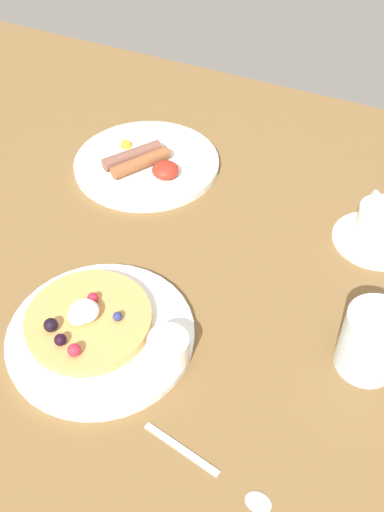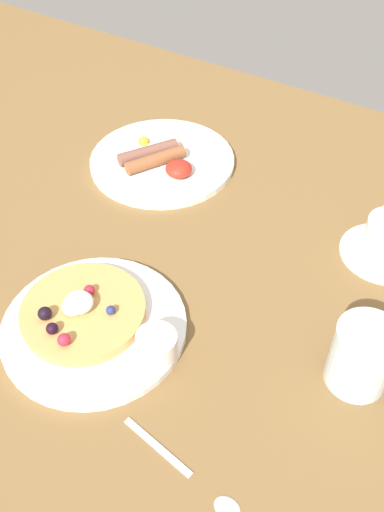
# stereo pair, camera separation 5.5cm
# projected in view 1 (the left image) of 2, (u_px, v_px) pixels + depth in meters

# --- Properties ---
(ground_plane) EXTENTS (2.07, 1.14, 0.03)m
(ground_plane) POSITION_uv_depth(u_px,v_px,m) (162.00, 269.00, 0.82)
(ground_plane) COLOR brown
(pancake_plate) EXTENTS (0.24, 0.24, 0.01)m
(pancake_plate) POSITION_uv_depth(u_px,v_px,m) (101.00, 334.00, 0.71)
(pancake_plate) COLOR white
(pancake_plate) RESTS_ON ground_plane
(pancake_with_berries) EXTENTS (0.16, 0.16, 0.04)m
(pancake_with_berries) POSITION_uv_depth(u_px,v_px,m) (87.00, 319.00, 0.71)
(pancake_with_berries) COLOR tan
(pancake_with_berries) RESTS_ON pancake_plate
(syrup_ramekin) EXTENTS (0.05, 0.05, 0.03)m
(syrup_ramekin) POSITION_uv_depth(u_px,v_px,m) (168.00, 347.00, 0.67)
(syrup_ramekin) COLOR white
(syrup_ramekin) RESTS_ON pancake_plate
(breakfast_plate) EXTENTS (0.25, 0.25, 0.01)m
(breakfast_plate) POSITION_uv_depth(u_px,v_px,m) (147.00, 163.00, 0.97)
(breakfast_plate) COLOR white
(breakfast_plate) RESTS_ON ground_plane
(fried_breakfast) EXTENTS (0.15, 0.12, 0.03)m
(fried_breakfast) POSITION_uv_depth(u_px,v_px,m) (142.00, 160.00, 0.95)
(fried_breakfast) COLOR brown
(fried_breakfast) RESTS_ON breakfast_plate
(coffee_saucer) EXTENTS (0.13, 0.13, 0.01)m
(coffee_saucer) POSITION_uv_depth(u_px,v_px,m) (375.00, 239.00, 0.84)
(coffee_saucer) COLOR white
(coffee_saucer) RESTS_ON ground_plane
(coffee_cup) EXTENTS (0.07, 0.10, 0.06)m
(coffee_cup) POSITION_uv_depth(u_px,v_px,m) (380.00, 222.00, 0.82)
(coffee_cup) COLOR white
(coffee_cup) RESTS_ON coffee_saucer
(teaspoon) EXTENTS (0.16, 0.04, 0.01)m
(teaspoon) POSITION_uv_depth(u_px,v_px,m) (228.00, 480.00, 0.59)
(teaspoon) COLOR silver
(teaspoon) RESTS_ON ground_plane
(water_glass) EXTENTS (0.07, 0.07, 0.09)m
(water_glass) POSITION_uv_depth(u_px,v_px,m) (372.00, 342.00, 0.66)
(water_glass) COLOR silver
(water_glass) RESTS_ON ground_plane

